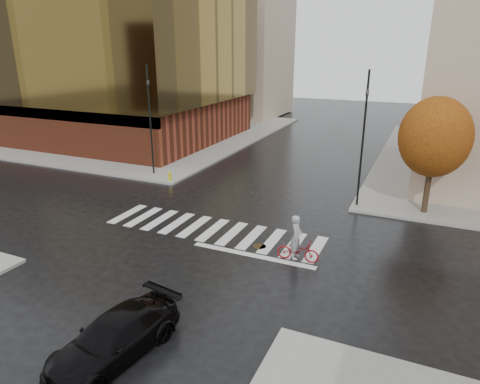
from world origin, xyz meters
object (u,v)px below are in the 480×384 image
(fire_hydrant, at_px, (170,176))
(sedan, at_px, (115,338))
(traffic_light_nw, at_px, (150,112))
(cyclist, at_px, (297,246))
(traffic_light_ne, at_px, (364,130))

(fire_hydrant, bearing_deg, sedan, -62.51)
(traffic_light_nw, relative_size, fire_hydrant, 11.70)
(fire_hydrant, bearing_deg, traffic_light_nw, 152.85)
(sedan, bearing_deg, cyclist, 77.77)
(cyclist, bearing_deg, traffic_light_ne, -13.23)
(cyclist, xyz_separation_m, traffic_light_ne, (1.31, 7.93, 3.91))
(cyclist, height_order, fire_hydrant, cyclist)
(traffic_light_ne, relative_size, fire_hydrant, 11.70)
(sedan, relative_size, fire_hydrant, 6.92)
(sedan, xyz_separation_m, fire_hydrant, (-8.19, 15.74, -0.15))
(cyclist, relative_size, traffic_light_nw, 0.28)
(traffic_light_nw, bearing_deg, sedan, 7.68)
(traffic_light_nw, height_order, traffic_light_ne, same)
(cyclist, bearing_deg, fire_hydrant, 53.24)
(traffic_light_ne, distance_m, fire_hydrant, 13.46)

